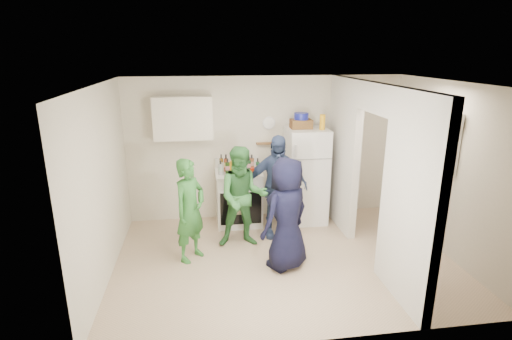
{
  "coord_description": "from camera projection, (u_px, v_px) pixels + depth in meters",
  "views": [
    {
      "loc": [
        -1.14,
        -5.05,
        2.9
      ],
      "look_at": [
        -0.36,
        0.4,
        1.25
      ],
      "focal_mm": 28.0,
      "sensor_mm": 36.0,
      "label": 1
    }
  ],
  "objects": [
    {
      "name": "floor",
      "position": [
        284.0,
        259.0,
        5.77
      ],
      "size": [
        4.8,
        4.8,
        0.0
      ],
      "primitive_type": "plane",
      "color": "tan",
      "rests_on": "ground"
    },
    {
      "name": "bottle_h",
      "position": [
        221.0,
        168.0,
        6.55
      ],
      "size": [
        0.08,
        0.08,
        0.24
      ],
      "primitive_type": "cylinder",
      "color": "#ACB3B9",
      "rests_on": "stove"
    },
    {
      "name": "person_navy",
      "position": [
        287.0,
        214.0,
        5.37
      ],
      "size": [
        0.92,
        0.84,
        1.57
      ],
      "primitive_type": "imported",
      "rotation": [
        0.0,
        0.0,
        -2.55
      ],
      "color": "black",
      "rests_on": "floor"
    },
    {
      "name": "nook_window_frame",
      "position": [
        443.0,
        140.0,
        5.81
      ],
      "size": [
        0.04,
        0.76,
        0.86
      ],
      "primitive_type": "cube",
      "color": "white",
      "rests_on": "wall_right"
    },
    {
      "name": "stove",
      "position": [
        239.0,
        198.0,
        6.87
      ],
      "size": [
        0.78,
        0.65,
        0.94
      ],
      "primitive_type": "cube",
      "color": "white",
      "rests_on": "floor"
    },
    {
      "name": "bottle_f",
      "position": [
        249.0,
        164.0,
        6.74
      ],
      "size": [
        0.06,
        0.06,
        0.25
      ],
      "primitive_type": "cylinder",
      "color": "#153A1B",
      "rests_on": "stove"
    },
    {
      "name": "partition_pier_back",
      "position": [
        343.0,
        154.0,
        6.62
      ],
      "size": [
        0.12,
        1.2,
        2.5
      ],
      "primitive_type": "cube",
      "color": "silver",
      "rests_on": "floor"
    },
    {
      "name": "partition_pier_front",
      "position": [
        410.0,
        202.0,
        4.53
      ],
      "size": [
        0.12,
        1.2,
        2.5
      ],
      "primitive_type": "cube",
      "color": "silver",
      "rests_on": "floor"
    },
    {
      "name": "fridge",
      "position": [
        306.0,
        176.0,
        6.89
      ],
      "size": [
        0.68,
        0.66,
        1.65
      ],
      "primitive_type": "cube",
      "color": "white",
      "rests_on": "floor"
    },
    {
      "name": "wall_clock",
      "position": [
        269.0,
        123.0,
        6.89
      ],
      "size": [
        0.22,
        0.02,
        0.22
      ],
      "primitive_type": "cylinder",
      "rotation": [
        1.57,
        0.0,
        0.0
      ],
      "color": "white",
      "rests_on": "wall_back"
    },
    {
      "name": "bottle_j",
      "position": [
        258.0,
        166.0,
        6.63
      ],
      "size": [
        0.06,
        0.06,
        0.26
      ],
      "primitive_type": "cylinder",
      "color": "#1F5A2F",
      "rests_on": "stove"
    },
    {
      "name": "bottle_g",
      "position": [
        252.0,
        162.0,
        6.87
      ],
      "size": [
        0.08,
        0.08,
        0.25
      ],
      "primitive_type": "cylinder",
      "color": "brown",
      "rests_on": "stove"
    },
    {
      "name": "yellow_cup_stack_stove",
      "position": [
        232.0,
        169.0,
        6.47
      ],
      "size": [
        0.09,
        0.09,
        0.25
      ],
      "primitive_type": "cylinder",
      "color": "orange",
      "rests_on": "stove"
    },
    {
      "name": "spice_shelf",
      "position": [
        266.0,
        143.0,
        6.95
      ],
      "size": [
        0.35,
        0.08,
        0.03
      ],
      "primitive_type": "cube",
      "color": "olive",
      "rests_on": "wall_back"
    },
    {
      "name": "nook_valance",
      "position": [
        444.0,
        116.0,
        5.71
      ],
      "size": [
        0.04,
        0.82,
        0.18
      ],
      "primitive_type": "cube",
      "color": "white",
      "rests_on": "wall_right"
    },
    {
      "name": "wall_front",
      "position": [
        324.0,
        231.0,
        3.8
      ],
      "size": [
        4.8,
        0.0,
        4.8
      ],
      "primitive_type": "plane",
      "rotation": [
        -1.57,
        0.0,
        0.0
      ],
      "color": "silver",
      "rests_on": "floor"
    },
    {
      "name": "wall_back",
      "position": [
        266.0,
        148.0,
        7.03
      ],
      "size": [
        4.8,
        0.0,
        4.8
      ],
      "primitive_type": "plane",
      "rotation": [
        1.57,
        0.0,
        0.0
      ],
      "color": "silver",
      "rests_on": "floor"
    },
    {
      "name": "upper_cabinet",
      "position": [
        183.0,
        118.0,
        6.49
      ],
      "size": [
        0.95,
        0.34,
        0.7
      ],
      "primitive_type": "cube",
      "color": "silver",
      "rests_on": "wall_back"
    },
    {
      "name": "person_green_left",
      "position": [
        190.0,
        210.0,
        5.61
      ],
      "size": [
        0.63,
        0.65,
        1.5
      ],
      "primitive_type": "imported",
      "rotation": [
        0.0,
        0.0,
        0.87
      ],
      "color": "#327D35",
      "rests_on": "floor"
    },
    {
      "name": "yellow_cup_stack_top",
      "position": [
        322.0,
        122.0,
        6.56
      ],
      "size": [
        0.09,
        0.09,
        0.25
      ],
      "primitive_type": "cylinder",
      "color": "#FBB215",
      "rests_on": "fridge"
    },
    {
      "name": "wall_left",
      "position": [
        102.0,
        185.0,
        5.09
      ],
      "size": [
        0.0,
        3.4,
        3.4
      ],
      "primitive_type": "plane",
      "rotation": [
        1.57,
        0.0,
        1.57
      ],
      "color": "silver",
      "rests_on": "floor"
    },
    {
      "name": "bottle_i",
      "position": [
        241.0,
        162.0,
        6.77
      ],
      "size": [
        0.08,
        0.08,
        0.31
      ],
      "primitive_type": "cylinder",
      "color": "#552F0E",
      "rests_on": "stove"
    },
    {
      "name": "ceiling",
      "position": [
        288.0,
        84.0,
        5.06
      ],
      "size": [
        4.8,
        4.8,
        0.0
      ],
      "primitive_type": "plane",
      "rotation": [
        3.14,
        0.0,
        0.0
      ],
      "color": "white",
      "rests_on": "wall_back"
    },
    {
      "name": "bottle_e",
      "position": [
        243.0,
        160.0,
        6.89
      ],
      "size": [
        0.08,
        0.08,
        0.29
      ],
      "primitive_type": "cylinder",
      "color": "#A4B0B6",
      "rests_on": "stove"
    },
    {
      "name": "person_denim",
      "position": [
        277.0,
        187.0,
        6.31
      ],
      "size": [
        1.02,
        0.52,
        1.67
      ],
      "primitive_type": "imported",
      "rotation": [
        0.0,
        0.0,
        -0.12
      ],
      "color": "#324A6E",
      "rests_on": "floor"
    },
    {
      "name": "wicker_basket",
      "position": [
        301.0,
        124.0,
        6.67
      ],
      "size": [
        0.35,
        0.25,
        0.15
      ],
      "primitive_type": "cube",
      "color": "brown",
      "rests_on": "fridge"
    },
    {
      "name": "bottle_d",
      "position": [
        240.0,
        165.0,
        6.65
      ],
      "size": [
        0.06,
        0.06,
        0.27
      ],
      "primitive_type": "cylinder",
      "color": "maroon",
      "rests_on": "stove"
    },
    {
      "name": "bottle_c",
      "position": [
        234.0,
        162.0,
        6.83
      ],
      "size": [
        0.06,
        0.06,
        0.26
      ],
      "primitive_type": "cylinder",
      "color": "silver",
      "rests_on": "stove"
    },
    {
      "name": "red_cup",
      "position": [
        253.0,
        171.0,
        6.56
      ],
      "size": [
        0.09,
        0.09,
        0.12
      ],
      "primitive_type": "cylinder",
      "color": "#AA220B",
      "rests_on": "stove"
    },
    {
      "name": "person_nook",
      "position": [
        405.0,
        189.0,
        6.22
      ],
      "size": [
        0.82,
        1.17,
        1.65
      ],
      "primitive_type": "imported",
      "rotation": [
        0.0,
        0.0,
        -1.79
      ],
      "color": "black",
      "rests_on": "floor"
    },
    {
      "name": "bottle_b",
      "position": [
        228.0,
        166.0,
        6.6
      ],
      "size": [
        0.08,
        0.08,
        0.25
      ],
      "primitive_type": "cylinder",
      "color": "#264B19",
      "rests_on": "stove"
    },
    {
      "name": "person_green_center",
      "position": [
        243.0,
        197.0,
        6.0
      ],
      "size": [
        0.79,
        0.63,
        1.56
      ],
      "primitive_type": "imported",
      "rotation": [
        0.0,
        0.0,
        -0.05
      ],
      "color": "#40873B",
      "rests_on": "floor"
    },
    {
      "name": "nook_window",
      "position": [
        444.0,
        140.0,
        5.81
      ],
      "size": [
        0.03,
        0.7,
        0.8
      ],
      "primitive_type": "cube",
      "color": "black",
      "rests_on": "wall_right"
    },
    {
      "name": "bottle_a",
      "position": [
        221.0,
        163.0,
        6.76
      ],
      "size": [
        0.06,
        0.06,
        0.29
      ],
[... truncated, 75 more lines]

